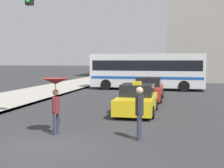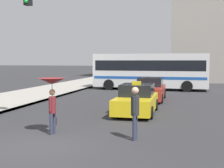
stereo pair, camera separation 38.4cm
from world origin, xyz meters
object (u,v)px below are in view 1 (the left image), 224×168
at_px(sedan_red, 149,90).
at_px(city_bus, 147,70).
at_px(pedestrian_with_umbrella, 56,89).
at_px(taxi, 137,100).
at_px(pedestrian_man, 139,109).

height_order(sedan_red, city_bus, city_bus).
height_order(sedan_red, pedestrian_with_umbrella, pedestrian_with_umbrella).
distance_m(taxi, sedan_red, 5.53).
distance_m(sedan_red, pedestrian_man, 10.81).
bearing_deg(taxi, city_bus, -86.94).
bearing_deg(sedan_red, pedestrian_with_umbrella, 77.17).
height_order(taxi, city_bus, city_bus).
bearing_deg(pedestrian_man, pedestrian_with_umbrella, -88.10).
bearing_deg(city_bus, taxi, -174.89).
relative_size(taxi, city_bus, 0.41).
height_order(taxi, pedestrian_man, pedestrian_man).
bearing_deg(taxi, pedestrian_man, 97.89).
distance_m(sedan_red, pedestrian_with_umbrella, 10.93).
bearing_deg(sedan_red, taxi, 88.95).
height_order(city_bus, pedestrian_with_umbrella, city_bus).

